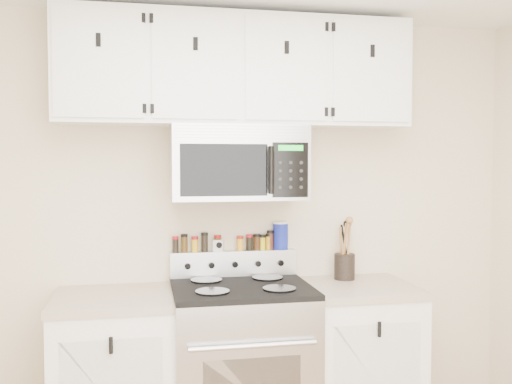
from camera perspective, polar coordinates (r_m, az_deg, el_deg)
back_wall at (r=3.47m, az=-2.35°, el=-3.35°), size 3.50×0.01×2.50m
range at (r=3.33m, az=-1.45°, el=-17.10°), size 0.76×0.65×1.10m
base_cabinet_left at (r=3.33m, az=-13.92°, el=-17.70°), size 0.64×0.62×0.92m
base_cabinet_right at (r=3.54m, az=10.05°, el=-16.39°), size 0.64×0.62×0.92m
microwave at (r=3.26m, az=-1.84°, el=2.95°), size 0.76×0.44×0.42m
upper_cabinets at (r=3.32m, az=-1.94°, el=11.95°), size 2.00×0.35×0.62m
utensil_crock at (r=3.53m, az=8.85°, el=-7.16°), size 0.13×0.13×0.36m
kitchen_timer at (r=3.43m, az=-3.76°, el=-5.34°), size 0.07×0.07×0.07m
salt_canister at (r=3.50m, az=2.47°, el=-4.36°), size 0.09×0.09×0.17m
spice_jar_0 at (r=3.41m, az=-8.06°, el=-5.19°), size 0.04×0.04×0.10m
spice_jar_1 at (r=3.41m, az=-7.18°, el=-5.08°), size 0.04×0.04×0.11m
spice_jar_2 at (r=3.42m, az=-6.14°, el=-5.20°), size 0.04×0.04×0.09m
spice_jar_3 at (r=3.42m, az=-5.16°, el=-5.00°), size 0.04×0.04×0.11m
spice_jar_4 at (r=3.43m, az=-3.85°, el=-5.11°), size 0.04×0.04×0.10m
spice_jar_5 at (r=3.45m, az=-1.60°, el=-5.14°), size 0.04×0.04×0.09m
spice_jar_6 at (r=3.46m, az=-0.66°, el=-5.04°), size 0.04×0.04×0.10m
spice_jar_7 at (r=3.47m, az=0.10°, el=-5.01°), size 0.05×0.05×0.10m
spice_jar_8 at (r=3.48m, az=0.66°, el=-5.04°), size 0.04×0.04×0.09m
spice_jar_9 at (r=3.48m, az=1.30°, el=-4.98°), size 0.04×0.04×0.10m
spice_jar_10 at (r=3.48m, az=1.43°, el=-4.82°), size 0.04×0.04×0.12m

